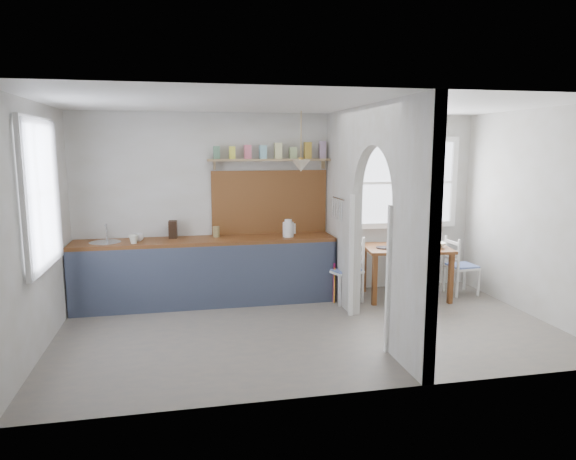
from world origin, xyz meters
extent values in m
cube|color=slate|center=(0.00, 0.00, 0.00)|extent=(5.80, 3.20, 0.01)
cube|color=silver|center=(0.00, 0.00, 2.60)|extent=(5.80, 3.20, 0.01)
cube|color=silver|center=(0.00, 1.60, 1.30)|extent=(5.80, 0.01, 2.60)
cube|color=silver|center=(0.00, -1.60, 1.30)|extent=(5.80, 0.01, 2.60)
cube|color=silver|center=(-2.90, 0.00, 1.30)|extent=(0.01, 3.20, 2.60)
cube|color=silver|center=(2.90, 0.00, 1.30)|extent=(0.01, 3.20, 2.60)
cube|color=silver|center=(0.70, -1.20, 1.30)|extent=(0.12, 0.80, 2.60)
cube|color=silver|center=(0.70, 1.00, 1.30)|extent=(0.12, 1.20, 2.60)
cube|color=silver|center=(0.70, -0.20, 2.08)|extent=(0.12, 1.20, 1.05)
cube|color=brown|center=(-1.13, 1.30, 0.88)|extent=(3.50, 0.60, 0.05)
cube|color=#3E4760|center=(-1.13, 1.01, 0.42)|extent=(3.50, 0.03, 0.85)
cube|color=black|center=(-1.13, 1.35, 0.42)|extent=(3.46, 0.45, 0.85)
cylinder|color=silver|center=(-2.43, 1.30, 0.89)|extent=(0.40, 0.40, 0.02)
cube|color=brown|center=(-0.20, 1.58, 1.35)|extent=(1.65, 0.03, 0.90)
cube|color=olive|center=(-0.20, 1.49, 1.95)|extent=(1.75, 0.20, 0.03)
cube|color=#396044|center=(-0.95, 1.49, 2.06)|extent=(0.09, 0.09, 0.18)
cube|color=gold|center=(-0.74, 1.49, 2.06)|extent=(0.09, 0.09, 0.18)
cube|color=#C3546B|center=(-0.52, 1.49, 2.06)|extent=(0.09, 0.09, 0.18)
cube|color=#6EA4B1|center=(-0.31, 1.49, 2.06)|extent=(0.09, 0.09, 0.18)
cube|color=#C2C17F|center=(-0.10, 1.49, 2.06)|extent=(0.09, 0.09, 0.18)
cube|color=#7F965D|center=(0.11, 1.49, 2.06)|extent=(0.09, 0.09, 0.18)
cube|color=olive|center=(0.33, 1.49, 2.06)|extent=(0.09, 0.09, 0.18)
cube|color=gray|center=(0.54, 1.49, 2.06)|extent=(0.09, 0.09, 0.18)
cone|color=#EEE3C3|center=(0.15, 1.15, 1.88)|extent=(0.26, 0.26, 0.16)
cylinder|color=silver|center=(0.61, 0.90, 1.45)|extent=(0.02, 0.50, 0.02)
imported|color=silver|center=(-2.06, 1.14, 0.96)|extent=(0.15, 0.15, 0.11)
imported|color=silver|center=(-2.01, 1.32, 0.95)|extent=(0.16, 0.16, 0.10)
cube|color=black|center=(-1.57, 1.47, 1.02)|extent=(0.12, 0.16, 0.24)
cylinder|color=olive|center=(-0.98, 1.43, 0.97)|extent=(0.11, 0.11, 0.15)
cube|color=#A1185A|center=(0.58, 0.96, 0.28)|extent=(0.02, 0.03, 0.56)
cube|color=orange|center=(0.58, 0.95, 0.25)|extent=(0.02, 0.03, 0.50)
imported|color=white|center=(2.03, 0.91, 0.77)|extent=(0.30, 0.30, 0.07)
imported|color=#629C64|center=(1.49, 0.81, 0.79)|extent=(0.12, 0.12, 0.10)
cylinder|color=black|center=(1.30, 0.98, 0.74)|extent=(0.26, 0.26, 0.02)
imported|color=#573B5C|center=(1.67, 1.24, 0.84)|extent=(0.20, 0.20, 0.20)
camera|label=1|loc=(-1.42, -5.61, 2.13)|focal=32.00mm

